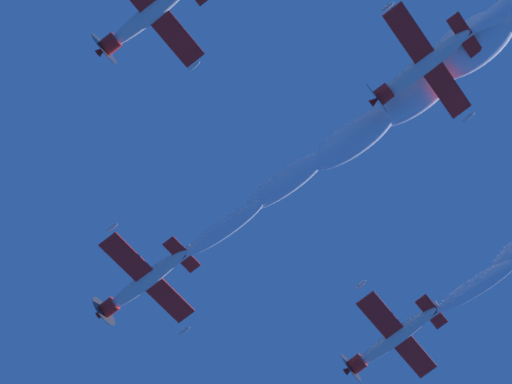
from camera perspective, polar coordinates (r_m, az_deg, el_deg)
The scene contains 4 objects.
airplane_lead at distance 72.39m, azimuth -6.16°, elevation -4.93°, with size 7.96×8.61×3.07m.
airplane_left_wingman at distance 65.93m, azimuth -5.91°, elevation 9.57°, with size 7.96×8.58×3.17m.
airplane_right_wingman at distance 73.15m, azimuth 7.43°, elevation -7.98°, with size 7.96×8.61×3.11m.
airplane_slot_tail at distance 67.48m, azimuth 9.02°, elevation 6.78°, with size 7.95×8.76×3.09m.
Camera 1 is at (22.95, -13.25, 1.47)m, focal length 73.36 mm.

